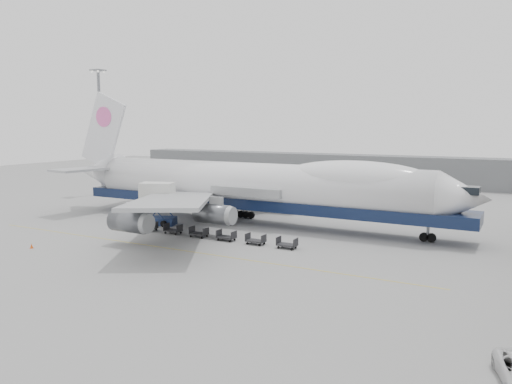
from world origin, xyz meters
The scene contains 13 objects.
ground centered at (0.00, 0.00, 0.00)m, with size 260.00×260.00×0.00m, color gray.
apron_line centered at (0.00, -6.00, 0.01)m, with size 60.00×0.15×0.01m, color gold.
hangar centered at (-10.00, 70.00, 3.50)m, with size 110.00×8.00×7.00m, color slate.
floodlight_mast centered at (-42.00, 24.00, 14.27)m, with size 2.40×2.40×25.43m.
airliner centered at (0.64, 12.00, 5.62)m, with size 67.00×55.30×19.98m.
catering_truck centered at (-11.25, 4.52, 3.44)m, with size 5.60×4.63×6.12m.
traffic_cone centered at (-15.12, -13.62, 0.27)m, with size 0.39×0.39×0.57m.
dolly_0 centered at (-9.63, 0.58, 0.53)m, with size 2.30×1.35×1.30m.
dolly_1 centered at (-5.46, 0.58, 0.53)m, with size 2.30×1.35×1.30m.
dolly_2 centered at (-1.30, 0.58, 0.53)m, with size 2.30×1.35×1.30m.
dolly_3 centered at (2.86, 0.58, 0.53)m, with size 2.30×1.35×1.30m.
dolly_4 centered at (7.03, 0.58, 0.53)m, with size 2.30×1.35×1.30m.
dolly_5 centered at (11.19, 0.58, 0.53)m, with size 2.30×1.35×1.30m.
Camera 1 is at (35.18, -51.05, 14.27)m, focal length 35.00 mm.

